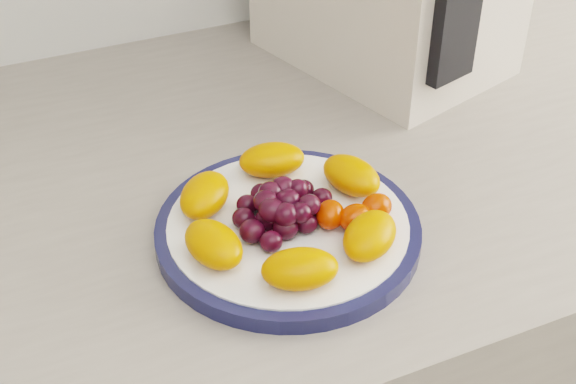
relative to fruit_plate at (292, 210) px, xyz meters
name	(u,v)px	position (x,y,z in m)	size (l,w,h in m)	color
plate_rim	(288,231)	(0.00, 0.00, -0.02)	(0.23, 0.23, 0.01)	#15193D
plate_face	(288,230)	(0.00, 0.00, -0.02)	(0.21, 0.21, 0.02)	white
fruit_plate	(292,210)	(0.00, 0.00, 0.00)	(0.20, 0.20, 0.03)	#CF5C00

